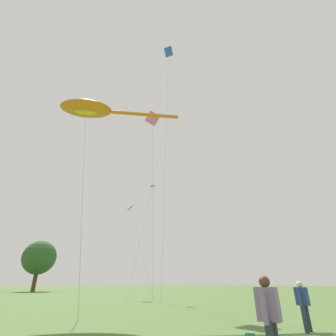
{
  "coord_description": "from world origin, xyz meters",
  "views": [
    {
      "loc": [
        -7.6,
        0.03,
        1.38
      ],
      "look_at": [
        -0.43,
        6.48,
        5.83
      ],
      "focal_mm": 26.69,
      "sensor_mm": 36.0,
      "label": 1
    }
  ],
  "objects_px": {
    "tree_broad_distant": "(39,258)",
    "small_kite_diamond_red": "(131,211)",
    "small_kite_tiny_distant": "(153,125)",
    "person_brown_coat": "(269,315)",
    "small_kite_stunt_black": "(152,189)",
    "big_show_kite": "(89,109)",
    "person_tall_center": "(303,302)",
    "small_kite_box_yellow": "(168,64)"
  },
  "relations": [
    {
      "from": "tree_broad_distant",
      "to": "small_kite_diamond_red",
      "type": "bearing_deg",
      "value": -94.7
    },
    {
      "from": "small_kite_diamond_red",
      "to": "small_kite_tiny_distant",
      "type": "distance_m",
      "value": 10.76
    },
    {
      "from": "person_brown_coat",
      "to": "small_kite_diamond_red",
      "type": "distance_m",
      "value": 24.95
    },
    {
      "from": "small_kite_stunt_black",
      "to": "person_brown_coat",
      "type": "bearing_deg",
      "value": 93.83
    },
    {
      "from": "big_show_kite",
      "to": "tree_broad_distant",
      "type": "distance_m",
      "value": 37.38
    },
    {
      "from": "person_tall_center",
      "to": "tree_broad_distant",
      "type": "bearing_deg",
      "value": -8.15
    },
    {
      "from": "small_kite_diamond_red",
      "to": "small_kite_box_yellow",
      "type": "bearing_deg",
      "value": 121.43
    },
    {
      "from": "big_show_kite",
      "to": "small_kite_tiny_distant",
      "type": "height_order",
      "value": "small_kite_tiny_distant"
    },
    {
      "from": "big_show_kite",
      "to": "person_tall_center",
      "type": "xyz_separation_m",
      "value": [
        1.58,
        -13.13,
        -13.58
      ]
    },
    {
      "from": "big_show_kite",
      "to": "tree_broad_distant",
      "type": "bearing_deg",
      "value": -69.03
    },
    {
      "from": "small_kite_diamond_red",
      "to": "small_kite_tiny_distant",
      "type": "bearing_deg",
      "value": 112.56
    },
    {
      "from": "small_kite_stunt_black",
      "to": "small_kite_tiny_distant",
      "type": "xyz_separation_m",
      "value": [
        -3.5,
        -3.48,
        4.48
      ]
    },
    {
      "from": "big_show_kite",
      "to": "small_kite_box_yellow",
      "type": "xyz_separation_m",
      "value": [
        6.52,
        -2.88,
        8.27
      ]
    },
    {
      "from": "big_show_kite",
      "to": "person_brown_coat",
      "type": "xyz_separation_m",
      "value": [
        -3.04,
        -13.88,
        -13.54
      ]
    },
    {
      "from": "small_kite_tiny_distant",
      "to": "small_kite_box_yellow",
      "type": "height_order",
      "value": "small_kite_box_yellow"
    },
    {
      "from": "small_kite_stunt_black",
      "to": "tree_broad_distant",
      "type": "distance_m",
      "value": 33.17
    },
    {
      "from": "small_kite_stunt_black",
      "to": "person_tall_center",
      "type": "bearing_deg",
      "value": 105.08
    },
    {
      "from": "small_kite_box_yellow",
      "to": "small_kite_stunt_black",
      "type": "bearing_deg",
      "value": 39.49
    },
    {
      "from": "small_kite_tiny_distant",
      "to": "person_brown_coat",
      "type": "bearing_deg",
      "value": 146.21
    },
    {
      "from": "small_kite_box_yellow",
      "to": "small_kite_diamond_red",
      "type": "bearing_deg",
      "value": 46.45
    },
    {
      "from": "small_kite_diamond_red",
      "to": "big_show_kite",
      "type": "bearing_deg",
      "value": 83.31
    },
    {
      "from": "small_kite_tiny_distant",
      "to": "small_kite_box_yellow",
      "type": "xyz_separation_m",
      "value": [
        1.14,
        -0.93,
        7.99
      ]
    },
    {
      "from": "small_kite_stunt_black",
      "to": "small_kite_tiny_distant",
      "type": "height_order",
      "value": "small_kite_tiny_distant"
    },
    {
      "from": "small_kite_diamond_red",
      "to": "small_kite_tiny_distant",
      "type": "xyz_separation_m",
      "value": [
        -4.54,
        -7.84,
        5.81
      ]
    },
    {
      "from": "small_kite_stunt_black",
      "to": "tree_broad_distant",
      "type": "height_order",
      "value": "small_kite_stunt_black"
    },
    {
      "from": "small_kite_diamond_red",
      "to": "tree_broad_distant",
      "type": "relative_size",
      "value": 1.12
    },
    {
      "from": "tree_broad_distant",
      "to": "big_show_kite",
      "type": "bearing_deg",
      "value": -109.69
    },
    {
      "from": "person_brown_coat",
      "to": "tree_broad_distant",
      "type": "height_order",
      "value": "tree_broad_distant"
    },
    {
      "from": "person_brown_coat",
      "to": "small_kite_tiny_distant",
      "type": "distance_m",
      "value": 20.1
    },
    {
      "from": "small_kite_tiny_distant",
      "to": "tree_broad_distant",
      "type": "relative_size",
      "value": 1.84
    },
    {
      "from": "person_brown_coat",
      "to": "small_kite_diamond_red",
      "type": "bearing_deg",
      "value": -40.09
    },
    {
      "from": "small_kite_diamond_red",
      "to": "small_kite_stunt_black",
      "type": "xyz_separation_m",
      "value": [
        -1.04,
        -4.36,
        1.33
      ]
    },
    {
      "from": "person_tall_center",
      "to": "small_kite_tiny_distant",
      "type": "distance_m",
      "value": 18.2
    },
    {
      "from": "person_brown_coat",
      "to": "small_kite_diamond_red",
      "type": "relative_size",
      "value": 0.16
    },
    {
      "from": "small_kite_tiny_distant",
      "to": "small_kite_box_yellow",
      "type": "bearing_deg",
      "value": -127.78
    },
    {
      "from": "small_kite_box_yellow",
      "to": "small_kite_tiny_distant",
      "type": "bearing_deg",
      "value": 118.43
    },
    {
      "from": "tree_broad_distant",
      "to": "person_tall_center",
      "type": "bearing_deg",
      "value": -102.69
    },
    {
      "from": "small_kite_tiny_distant",
      "to": "big_show_kite",
      "type": "bearing_deg",
      "value": 71.47
    },
    {
      "from": "big_show_kite",
      "to": "person_brown_coat",
      "type": "distance_m",
      "value": 19.63
    },
    {
      "from": "person_tall_center",
      "to": "small_kite_diamond_red",
      "type": "distance_m",
      "value": 22.27
    },
    {
      "from": "small_kite_stunt_black",
      "to": "tree_broad_distant",
      "type": "bearing_deg",
      "value": -54.35
    },
    {
      "from": "person_tall_center",
      "to": "small_kite_diamond_red",
      "type": "xyz_separation_m",
      "value": [
        8.33,
        19.01,
        8.05
      ]
    }
  ]
}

